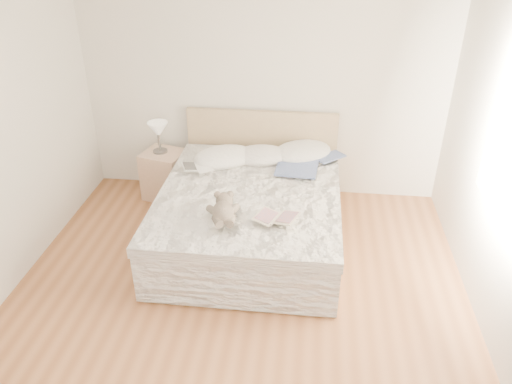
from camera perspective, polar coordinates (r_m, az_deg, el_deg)
floor at (r=4.25m, az=-2.65°, el=-14.32°), size 4.00×4.50×0.00m
wall_back at (r=5.52m, az=0.77°, el=12.86°), size 4.00×0.02×2.70m
bed at (r=5.00m, az=-0.59°, el=-2.27°), size 1.72×2.14×1.00m
nightstand at (r=5.84m, az=-10.32°, el=1.95°), size 0.54×0.50×0.56m
table_lamp at (r=5.64m, az=-11.11°, el=6.86°), size 0.29×0.29×0.35m
pillow_left at (r=5.34m, az=-3.64°, el=4.02°), size 0.80×0.72×0.20m
pillow_middle at (r=5.37m, az=0.62°, el=4.23°), size 0.65×0.50×0.18m
pillow_right at (r=5.47m, az=5.27°, el=4.58°), size 0.82×0.76×0.20m
blouse at (r=5.23m, az=4.82°, el=3.27°), size 0.71×0.75×0.03m
photo_book at (r=5.16m, az=-6.75°, el=2.77°), size 0.38×0.33×0.02m
childrens_book at (r=4.31m, az=2.39°, el=-2.96°), size 0.42×0.36×0.02m
teddy_bear at (r=4.26m, az=-3.75°, el=-3.08°), size 0.32×0.40×0.19m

